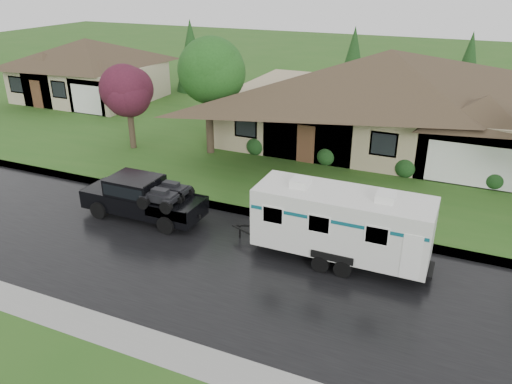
{
  "coord_description": "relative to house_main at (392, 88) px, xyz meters",
  "views": [
    {
      "loc": [
        6.72,
        -15.7,
        9.89
      ],
      "look_at": [
        -1.1,
        2.0,
        1.23
      ],
      "focal_mm": 35.0,
      "sensor_mm": 36.0,
      "label": 1
    }
  ],
  "objects": [
    {
      "name": "tree_red",
      "position": [
        -13.71,
        -6.62,
        -0.15
      ],
      "size": [
        2.87,
        2.87,
        4.75
      ],
      "color": "#382B1E",
      "rests_on": "lawn"
    },
    {
      "name": "road",
      "position": [
        -2.29,
        -15.84,
        -3.59
      ],
      "size": [
        140.0,
        8.0,
        0.01
      ],
      "primitive_type": "cube",
      "color": "black",
      "rests_on": "ground"
    },
    {
      "name": "travel_trailer",
      "position": [
        0.81,
        -13.71,
        -2.01
      ],
      "size": [
        6.66,
        2.34,
        2.99
      ],
      "color": "silver",
      "rests_on": "ground"
    },
    {
      "name": "lawn",
      "position": [
        -2.29,
        1.16,
        -3.52
      ],
      "size": [
        140.0,
        26.0,
        0.15
      ],
      "primitive_type": "cube",
      "color": "#2A561B",
      "rests_on": "ground"
    },
    {
      "name": "curb",
      "position": [
        -2.29,
        -11.59,
        -3.52
      ],
      "size": [
        140.0,
        0.5,
        0.15
      ],
      "primitive_type": "cube",
      "color": "gray",
      "rests_on": "ground"
    },
    {
      "name": "house_far",
      "position": [
        -24.07,
        2.02,
        -0.62
      ],
      "size": [
        10.8,
        8.64,
        5.8
      ],
      "color": "tan",
      "rests_on": "lawn"
    },
    {
      "name": "ground",
      "position": [
        -2.29,
        -13.84,
        -3.59
      ],
      "size": [
        140.0,
        140.0,
        0.0
      ],
      "primitive_type": "plane",
      "color": "#2A561B",
      "rests_on": "ground"
    },
    {
      "name": "pickup_truck",
      "position": [
        -7.99,
        -13.71,
        -2.63
      ],
      "size": [
        5.4,
        2.05,
        1.8
      ],
      "color": "black",
      "rests_on": "ground"
    },
    {
      "name": "house_main",
      "position": [
        0.0,
        0.0,
        0.0
      ],
      "size": [
        19.44,
        10.8,
        6.9
      ],
      "color": "tan",
      "rests_on": "lawn"
    },
    {
      "name": "tree_left_green",
      "position": [
        -9.09,
        -5.49,
        1.07
      ],
      "size": [
        3.93,
        3.93,
        6.5
      ],
      "color": "#382B1E",
      "rests_on": "lawn"
    },
    {
      "name": "shrub_row",
      "position": [
        -0.29,
        -4.54,
        -2.94
      ],
      "size": [
        13.6,
        1.0,
        1.0
      ],
      "color": "#143814",
      "rests_on": "lawn"
    }
  ]
}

